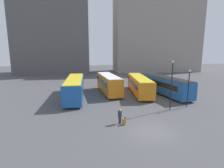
% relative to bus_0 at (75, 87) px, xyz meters
% --- Properties ---
extents(ground_plane, '(160.00, 160.00, 0.00)m').
position_rel_bus_0_xyz_m(ground_plane, '(7.62, -13.51, -1.71)').
color(ground_plane, '#4C4C4F').
extents(building_block_left, '(23.61, 11.81, 27.48)m').
position_rel_bus_0_xyz_m(building_block_left, '(-8.86, 34.82, 12.03)').
color(building_block_left, '#5B5656').
rests_on(building_block_left, ground_plane).
extents(building_block_right, '(30.34, 11.29, 26.93)m').
position_rel_bus_0_xyz_m(building_block_right, '(27.46, 34.82, 11.75)').
color(building_block_right, gray).
rests_on(building_block_right, ground_plane).
extents(bus_0, '(2.63, 12.31, 3.13)m').
position_rel_bus_0_xyz_m(bus_0, '(0.00, 0.00, 0.00)').
color(bus_0, '#1E56A3').
rests_on(bus_0, ground_plane).
extents(bus_1, '(3.47, 10.15, 3.20)m').
position_rel_bus_0_xyz_m(bus_1, '(5.76, 2.40, 0.02)').
color(bus_1, orange).
rests_on(bus_1, ground_plane).
extents(bus_2, '(3.64, 11.84, 2.94)m').
position_rel_bus_0_xyz_m(bus_2, '(11.05, 1.25, -0.10)').
color(bus_2, orange).
rests_on(bus_2, ground_plane).
extents(bus_3, '(4.49, 11.88, 3.02)m').
position_rel_bus_0_xyz_m(bus_3, '(15.22, -0.08, -0.06)').
color(bus_3, '#1E56A3').
rests_on(bus_3, ground_plane).
extents(traveler, '(0.51, 0.51, 1.57)m').
position_rel_bus_0_xyz_m(traveler, '(5.16, -11.23, -0.78)').
color(traveler, '#382D4C').
rests_on(traveler, ground_plane).
extents(suitcase, '(0.32, 0.42, 0.87)m').
position_rel_bus_0_xyz_m(suitcase, '(5.54, -11.58, -1.40)').
color(suitcase, '#B27A1E').
rests_on(suitcase, ground_plane).
extents(lamp_post_0, '(0.28, 0.28, 6.19)m').
position_rel_bus_0_xyz_m(lamp_post_0, '(12.34, -7.85, 1.90)').
color(lamp_post_0, black).
rests_on(lamp_post_0, ground_plane).
extents(lamp_post_1, '(0.28, 0.28, 4.96)m').
position_rel_bus_0_xyz_m(lamp_post_1, '(15.10, -7.14, 1.25)').
color(lamp_post_1, black).
rests_on(lamp_post_1, ground_plane).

